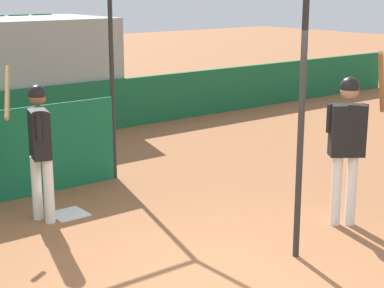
% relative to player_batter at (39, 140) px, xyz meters
% --- Properties ---
extents(ground_plane, '(60.00, 60.00, 0.00)m').
position_rel_player_batter_xyz_m(ground_plane, '(0.65, -2.90, -1.07)').
color(ground_plane, '#935B38').
extents(batting_cage, '(3.53, 3.90, 3.00)m').
position_rel_player_batter_xyz_m(batting_cage, '(-0.01, 0.31, 0.22)').
color(batting_cage, '#282828').
rests_on(batting_cage, ground).
extents(home_plate, '(0.44, 0.44, 0.02)m').
position_rel_player_batter_xyz_m(home_plate, '(0.36, -0.01, -1.06)').
color(home_plate, white).
rests_on(home_plate, ground).
extents(player_batter, '(0.61, 0.95, 1.95)m').
position_rel_player_batter_xyz_m(player_batter, '(0.00, 0.00, 0.00)').
color(player_batter, white).
rests_on(player_batter, ground).
extents(player_waiting, '(0.80, 0.62, 2.22)m').
position_rel_player_batter_xyz_m(player_waiting, '(2.92, -2.49, 0.09)').
color(player_waiting, white).
rests_on(player_waiting, ground).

